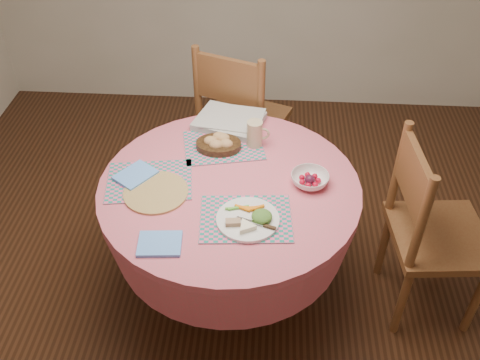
% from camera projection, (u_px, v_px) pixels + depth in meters
% --- Properties ---
extents(ground, '(4.00, 4.00, 0.00)m').
position_uv_depth(ground, '(231.00, 286.00, 3.00)').
color(ground, '#331C0F').
rests_on(ground, ground).
extents(dining_table, '(1.24, 1.24, 0.75)m').
position_uv_depth(dining_table, '(230.00, 214.00, 2.64)').
color(dining_table, '#D06172').
rests_on(dining_table, ground).
extents(chair_right, '(0.49, 0.51, 1.03)m').
position_uv_depth(chair_right, '(429.00, 229.00, 2.58)').
color(chair_right, brown).
rests_on(chair_right, ground).
extents(chair_back, '(0.62, 0.61, 1.06)m').
position_uv_depth(chair_back, '(239.00, 118.00, 3.31)').
color(chair_back, brown).
rests_on(chair_back, ground).
extents(placemat_front, '(0.42, 0.33, 0.01)m').
position_uv_depth(placemat_front, '(246.00, 218.00, 2.33)').
color(placemat_front, '#178371').
rests_on(placemat_front, dining_table).
extents(placemat_left, '(0.44, 0.35, 0.01)m').
position_uv_depth(placemat_left, '(149.00, 181.00, 2.53)').
color(placemat_left, '#178371').
rests_on(placemat_left, dining_table).
extents(placemat_back, '(0.45, 0.38, 0.01)m').
position_uv_depth(placemat_back, '(224.00, 145.00, 2.75)').
color(placemat_back, '#178371').
rests_on(placemat_back, dining_table).
extents(wicker_trivet, '(0.30, 0.30, 0.01)m').
position_uv_depth(wicker_trivet, '(156.00, 192.00, 2.46)').
color(wicker_trivet, olive).
rests_on(wicker_trivet, dining_table).
extents(napkin_near, '(0.19, 0.15, 0.01)m').
position_uv_depth(napkin_near, '(160.00, 244.00, 2.21)').
color(napkin_near, '#62A1FC').
rests_on(napkin_near, dining_table).
extents(napkin_far, '(0.22, 0.23, 0.01)m').
position_uv_depth(napkin_far, '(136.00, 175.00, 2.55)').
color(napkin_far, '#62A1FC').
rests_on(napkin_far, placemat_left).
extents(dinner_plate, '(0.28, 0.28, 0.05)m').
position_uv_depth(dinner_plate, '(249.00, 219.00, 2.31)').
color(dinner_plate, white).
rests_on(dinner_plate, placemat_front).
extents(bread_bowl, '(0.23, 0.23, 0.08)m').
position_uv_depth(bread_bowl, '(219.00, 143.00, 2.71)').
color(bread_bowl, black).
rests_on(bread_bowl, placemat_back).
extents(latte_mug, '(0.12, 0.08, 0.14)m').
position_uv_depth(latte_mug, '(255.00, 134.00, 2.70)').
color(latte_mug, tan).
rests_on(latte_mug, placemat_back).
extents(fruit_bowl, '(0.22, 0.22, 0.06)m').
position_uv_depth(fruit_bowl, '(310.00, 180.00, 2.50)').
color(fruit_bowl, white).
rests_on(fruit_bowl, dining_table).
extents(newspaper_stack, '(0.41, 0.36, 0.04)m').
position_uv_depth(newspaper_stack, '(230.00, 120.00, 2.88)').
color(newspaper_stack, silver).
rests_on(newspaper_stack, dining_table).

